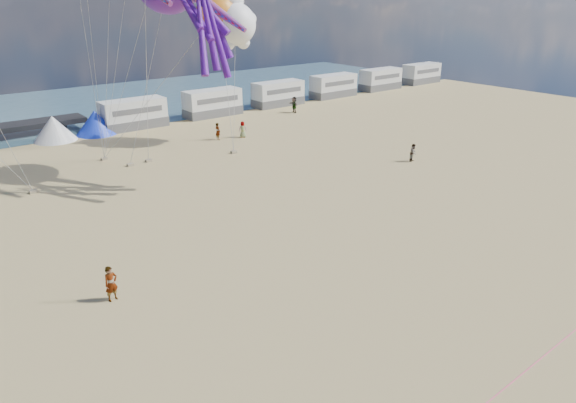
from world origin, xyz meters
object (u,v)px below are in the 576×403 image
object	(u,v)px
sandbag_b	(130,165)
windsock_right	(218,11)
beachgoer_4	(294,105)
sandbag_c	(234,152)
motorhome_3	(333,86)
kite_teddy_orange	(219,16)
tent_white	(54,128)
kite_panda	(235,24)
motorhome_2	(278,94)
sandbag_e	(104,159)
tent_blue	(96,122)
sandbag_d	(149,161)
motorhome_0	(134,114)
beachgoer_5	(218,131)
motorhome_4	(381,79)
beachgoer_1	(413,153)
beachgoer_6	(243,129)
sandbag_a	(33,192)
motorhome_1	(213,103)
standing_person	(111,284)
motorhome_5	(421,73)

from	to	relation	value
sandbag_b	windsock_right	world-z (taller)	windsock_right
sandbag_b	beachgoer_4	bearing A→B (deg)	17.92
sandbag_c	windsock_right	size ratio (longest dim) A/B	0.10
motorhome_3	kite_teddy_orange	size ratio (longest dim) A/B	0.99
tent_white	kite_panda	size ratio (longest dim) A/B	0.64
motorhome_2	sandbag_e	distance (m)	27.21
tent_blue	sandbag_e	xyz separation A→B (m)	(-2.61, -9.11, -1.09)
beachgoer_4	sandbag_d	bearing A→B (deg)	-62.52
tent_white	kite_panda	bearing A→B (deg)	-38.99
motorhome_0	beachgoer_5	xyz separation A→B (m)	(4.40, -9.49, -0.67)
sandbag_b	windsock_right	xyz separation A→B (m)	(4.37, -7.69, 11.90)
motorhome_2	motorhome_0	bearing A→B (deg)	180.00
motorhome_2	kite_panda	world-z (taller)	kite_panda
motorhome_0	sandbag_d	world-z (taller)	motorhome_0
sandbag_c	sandbag_d	world-z (taller)	same
motorhome_4	sandbag_b	bearing A→B (deg)	-164.46
tent_blue	sandbag_d	size ratio (longest dim) A/B	8.00
motorhome_4	sandbag_c	size ratio (longest dim) A/B	13.20
tent_blue	sandbag_b	distance (m)	12.25
beachgoer_1	kite_teddy_orange	distance (m)	20.78
beachgoer_6	beachgoer_1	bearing A→B (deg)	144.90
sandbag_c	sandbag_e	size ratio (longest dim) A/B	1.00
beachgoer_6	sandbag_a	world-z (taller)	beachgoer_6
motorhome_1	sandbag_c	world-z (taller)	motorhome_1
motorhome_3	sandbag_d	bearing A→B (deg)	-159.76
sandbag_b	tent_white	bearing A→B (deg)	101.50
sandbag_c	tent_blue	bearing A→B (deg)	116.47
beachgoer_6	sandbag_d	bearing A→B (deg)	40.22
beachgoer_1	windsock_right	bearing A→B (deg)	143.21
motorhome_2	tent_white	xyz separation A→B (m)	(-27.00, 0.00, -0.30)
kite_panda	standing_person	bearing A→B (deg)	-157.47
motorhome_0	beachgoer_4	world-z (taller)	motorhome_0
sandbag_e	standing_person	bearing A→B (deg)	-109.10
motorhome_1	kite_panda	xyz separation A→B (m)	(-3.72, -11.15, 9.12)
motorhome_0	sandbag_d	distance (m)	12.63
motorhome_3	sandbag_a	xyz separation A→B (m)	(-41.87, -13.73, -1.39)
motorhome_5	beachgoer_6	world-z (taller)	motorhome_5
motorhome_1	beachgoer_5	xyz separation A→B (m)	(-5.10, -9.49, -0.67)
sandbag_a	sandbag_b	xyz separation A→B (m)	(7.83, 1.63, 0.00)
sandbag_b	sandbag_d	xyz separation A→B (m)	(1.66, 0.17, 0.00)
motorhome_0	beachgoer_1	world-z (taller)	motorhome_0
standing_person	beachgoer_6	world-z (taller)	standing_person
sandbag_b	sandbag_c	size ratio (longest dim) A/B	1.00
motorhome_3	sandbag_e	size ratio (longest dim) A/B	13.20
motorhome_2	standing_person	distance (m)	45.12
motorhome_1	beachgoer_1	world-z (taller)	motorhome_1
sandbag_c	beachgoer_6	bearing A→B (deg)	47.63
beachgoer_6	windsock_right	bearing A→B (deg)	81.30
tent_white	sandbag_a	bearing A→B (deg)	-111.36
beachgoer_5	windsock_right	distance (m)	16.19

